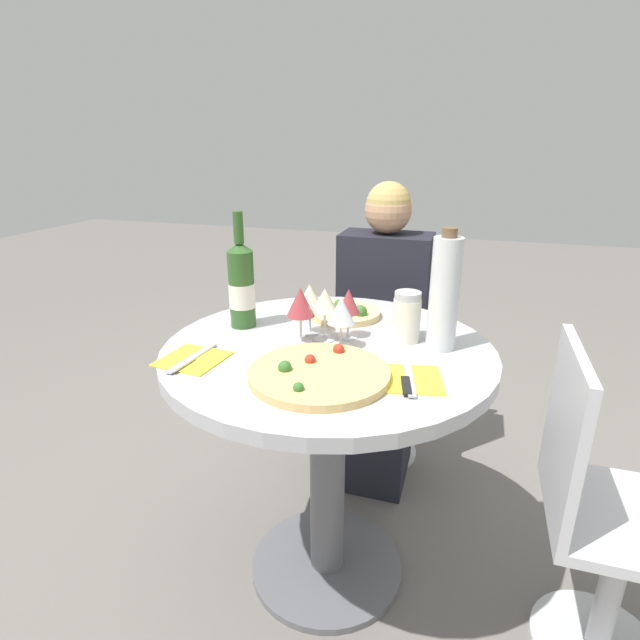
{
  "coord_description": "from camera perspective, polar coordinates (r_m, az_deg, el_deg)",
  "views": [
    {
      "loc": [
        0.35,
        -1.19,
        1.3
      ],
      "look_at": [
        0.0,
        -0.08,
        0.88
      ],
      "focal_mm": 28.0,
      "sensor_mm": 36.0,
      "label": 1
    }
  ],
  "objects": [
    {
      "name": "pizza_large",
      "position": [
        1.17,
        -0.17,
        -6.11
      ],
      "size": [
        0.33,
        0.33,
        0.04
      ],
      "color": "#DBB26B",
      "rests_on": "dining_table"
    },
    {
      "name": "sugar_shaker",
      "position": [
        1.38,
        9.88,
        0.36
      ],
      "size": [
        0.08,
        0.08,
        0.14
      ],
      "color": "silver",
      "rests_on": "dining_table"
    },
    {
      "name": "wine_glass_front_left",
      "position": [
        1.33,
        -2.26,
        1.94
      ],
      "size": [
        0.08,
        0.08,
        0.16
      ],
      "color": "silver",
      "rests_on": "dining_table"
    },
    {
      "name": "wine_glass_back_left",
      "position": [
        1.4,
        -1.19,
        2.68
      ],
      "size": [
        0.07,
        0.07,
        0.14
      ],
      "color": "silver",
      "rests_on": "dining_table"
    },
    {
      "name": "dining_table",
      "position": [
        1.43,
        0.9,
        -9.83
      ],
      "size": [
        0.89,
        0.89,
        0.78
      ],
      "color": "slate",
      "rests_on": "ground_plane"
    },
    {
      "name": "wine_glass_center",
      "position": [
        1.35,
        0.55,
        2.15
      ],
      "size": [
        0.07,
        0.07,
        0.15
      ],
      "color": "silver",
      "rests_on": "dining_table"
    },
    {
      "name": "wine_bottle",
      "position": [
        1.47,
        -8.96,
        3.96
      ],
      "size": [
        0.08,
        0.08,
        0.34
      ],
      "color": "#2D5623",
      "rests_on": "dining_table"
    },
    {
      "name": "chair_empty_side",
      "position": [
        1.5,
        29.41,
        -19.06
      ],
      "size": [
        0.38,
        0.38,
        0.85
      ],
      "rotation": [
        0.0,
        0.0,
        -1.57
      ],
      "color": "silver",
      "rests_on": "ground_plane"
    },
    {
      "name": "wine_glass_back_right",
      "position": [
        1.38,
        3.27,
        1.99
      ],
      "size": [
        0.06,
        0.06,
        0.14
      ],
      "color": "silver",
      "rests_on": "dining_table"
    },
    {
      "name": "place_setting_right",
      "position": [
        1.18,
        10.11,
        -6.66
      ],
      "size": [
        0.18,
        0.19,
        0.01
      ],
      "color": "yellow",
      "rests_on": "dining_table"
    },
    {
      "name": "pizza_small_far",
      "position": [
        1.56,
        2.85,
        0.87
      ],
      "size": [
        0.22,
        0.22,
        0.05
      ],
      "color": "#E5C17F",
      "rests_on": "dining_table"
    },
    {
      "name": "tall_carafe",
      "position": [
        1.32,
        14.02,
        2.97
      ],
      "size": [
        0.08,
        0.08,
        0.32
      ],
      "color": "silver",
      "rests_on": "dining_table"
    },
    {
      "name": "chair_behind_diner",
      "position": [
        2.15,
        7.29,
        -4.43
      ],
      "size": [
        0.38,
        0.38,
        0.85
      ],
      "rotation": [
        0.0,
        0.0,
        3.14
      ],
      "color": "silver",
      "rests_on": "ground_plane"
    },
    {
      "name": "ground_plane",
      "position": [
        1.8,
        0.79,
        -26.4
      ],
      "size": [
        12.0,
        12.0,
        0.0
      ],
      "primitive_type": "plane",
      "color": "slate",
      "rests_on": "ground"
    },
    {
      "name": "seated_diner",
      "position": [
        1.99,
        6.7,
        -3.46
      ],
      "size": [
        0.35,
        0.42,
        1.16
      ],
      "rotation": [
        0.0,
        0.0,
        3.14
      ],
      "color": "black",
      "rests_on": "ground_plane"
    },
    {
      "name": "place_setting_left",
      "position": [
        1.3,
        -14.42,
        -4.36
      ],
      "size": [
        0.16,
        0.19,
        0.01
      ],
      "color": "yellow",
      "rests_on": "dining_table"
    },
    {
      "name": "wine_glass_front_right",
      "position": [
        1.3,
        2.42,
        0.97
      ],
      "size": [
        0.07,
        0.07,
        0.14
      ],
      "color": "silver",
      "rests_on": "dining_table"
    }
  ]
}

